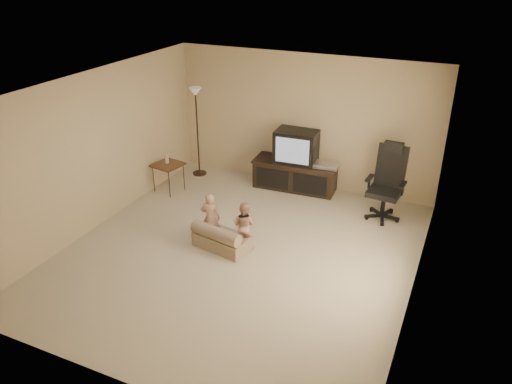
# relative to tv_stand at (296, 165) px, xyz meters

# --- Properties ---
(floor) EXTENTS (5.50, 5.50, 0.00)m
(floor) POSITION_rel_tv_stand_xyz_m (0.03, -2.49, -0.48)
(floor) COLOR #B6AB90
(floor) RESTS_ON ground
(room_shell) EXTENTS (5.50, 5.50, 5.50)m
(room_shell) POSITION_rel_tv_stand_xyz_m (0.03, -2.49, 1.04)
(room_shell) COLOR silver
(room_shell) RESTS_ON floor
(tv_stand) EXTENTS (1.63, 0.67, 1.15)m
(tv_stand) POSITION_rel_tv_stand_xyz_m (0.00, 0.00, 0.00)
(tv_stand) COLOR black
(tv_stand) RESTS_ON floor
(office_chair) EXTENTS (0.65, 0.68, 1.30)m
(office_chair) POSITION_rel_tv_stand_xyz_m (1.76, -0.45, -0.01)
(office_chair) COLOR black
(office_chair) RESTS_ON floor
(side_table) EXTENTS (0.57, 0.57, 0.74)m
(side_table) POSITION_rel_tv_stand_xyz_m (-2.12, -1.09, 0.05)
(side_table) COLOR brown
(side_table) RESTS_ON floor
(floor_lamp) EXTENTS (0.28, 0.28, 1.77)m
(floor_lamp) POSITION_rel_tv_stand_xyz_m (-2.01, -0.17, 0.82)
(floor_lamp) COLOR black
(floor_lamp) RESTS_ON floor
(child_sofa) EXTENTS (0.92, 0.62, 0.41)m
(child_sofa) POSITION_rel_tv_stand_xyz_m (-0.29, -2.49, -0.31)
(child_sofa) COLOR gray
(child_sofa) RESTS_ON floor
(toddler_left) EXTENTS (0.36, 0.30, 0.83)m
(toddler_left) POSITION_rel_tv_stand_xyz_m (-0.52, -2.37, -0.06)
(toddler_left) COLOR tan
(toddler_left) RESTS_ON floor
(toddler_right) EXTENTS (0.37, 0.21, 0.76)m
(toddler_right) POSITION_rel_tv_stand_xyz_m (0.01, -2.31, -0.10)
(toddler_right) COLOR tan
(toddler_right) RESTS_ON floor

